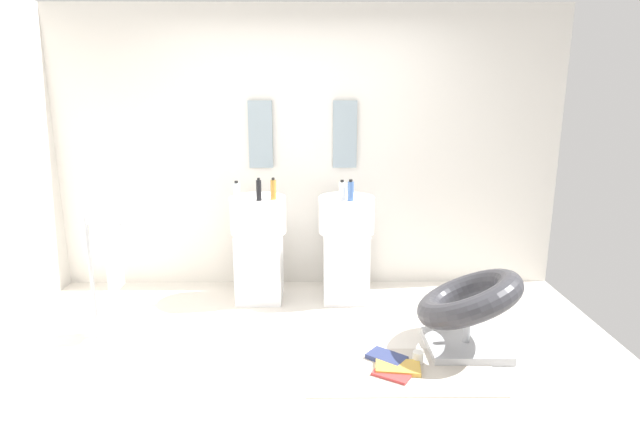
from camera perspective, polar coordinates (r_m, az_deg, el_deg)
The scene contains 18 objects.
ground_plane at distance 3.71m, azimuth -2.35°, elevation -16.81°, with size 4.80×3.60×0.04m, color silver.
rear_partition at distance 4.88m, azimuth -1.89°, elevation 7.03°, with size 4.80×0.10×2.60m, color silver.
pedestal_sink_left at distance 4.61m, azimuth -6.78°, elevation -3.39°, with size 0.49×0.49×1.04m.
pedestal_sink_right at distance 4.59m, azimuth 2.91°, elevation -3.38°, with size 0.49×0.49×1.04m.
vanity_mirror_left at distance 4.82m, azimuth -6.59°, elevation 8.68°, with size 0.22×0.03×0.61m, color #8C9EA8.
vanity_mirror_right at distance 4.80m, azimuth 2.77°, elevation 8.74°, with size 0.22×0.03×0.61m, color #8C9EA8.
lounge_chair at distance 3.90m, azimuth 16.10°, elevation -9.68°, with size 1.04×1.04×0.65m.
towel_rack at distance 4.13m, azimuth -22.20°, elevation -4.75°, with size 0.37×0.22×0.95m.
area_rug at distance 3.67m, azimuth 8.91°, elevation -16.89°, with size 1.27×0.61×0.01m, color beige.
magazine_red at distance 3.61m, azimuth 8.05°, elevation -17.11°, with size 0.24×0.17×0.02m, color #B73838.
magazine_navy at distance 3.77m, azimuth 7.39°, elevation -15.53°, with size 0.26×0.16×0.03m, color navy.
magazine_ochre at distance 3.67m, azimuth 8.62°, elevation -16.48°, with size 0.30×0.18×0.03m, color gold.
coffee_mug at distance 3.76m, azimuth 10.79°, elevation -15.35°, with size 0.07×0.07×0.08m, color white.
soap_bottle_amber at distance 4.38m, azimuth -5.19°, elevation 2.68°, with size 0.05×0.05×0.19m.
soap_bottle_white at distance 4.34m, azimuth 2.46°, elevation 2.53°, with size 0.05×0.05×0.17m.
soap_bottle_clear at distance 4.46m, azimuth -9.22°, elevation 2.54°, with size 0.05×0.05×0.15m.
soap_bottle_blue at distance 4.32m, azimuth 3.42°, elevation 2.51°, with size 0.05×0.05×0.18m.
soap_bottle_black at distance 4.35m, azimuth -6.79°, elevation 2.60°, with size 0.04×0.04×0.19m.
Camera 1 is at (0.12, -3.20, 1.85)m, focal length 28.90 mm.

